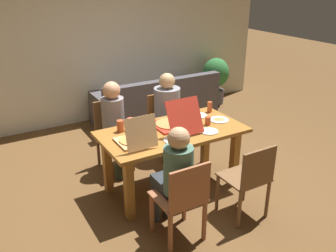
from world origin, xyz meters
TOP-DOWN VIEW (x-y plane):
  - ground_plane at (0.00, 0.00)m, footprint 20.00×20.00m
  - back_wall at (0.00, 2.68)m, footprint 6.81×0.12m
  - dining_table at (0.00, 0.00)m, footprint 1.66×0.87m
  - chair_0 at (-0.41, -0.87)m, footprint 0.45×0.43m
  - person_0 at (-0.41, -0.72)m, footprint 0.28×0.51m
  - chair_1 at (0.38, 0.87)m, footprint 0.41×0.41m
  - person_1 at (0.38, 0.73)m, footprint 0.36×0.54m
  - chair_2 at (-0.41, 0.88)m, footprint 0.39×0.44m
  - person_2 at (-0.41, 0.74)m, footprint 0.29×0.47m
  - chair_3 at (0.38, -0.91)m, footprint 0.44×0.42m
  - pizza_box_0 at (0.06, 0.06)m, footprint 0.42×0.59m
  - pizza_box_1 at (-0.53, -0.11)m, footprint 0.34×0.42m
  - plate_0 at (0.65, -0.03)m, footprint 0.24×0.24m
  - plate_1 at (-0.12, -0.25)m, footprint 0.25×0.25m
  - plate_2 at (0.51, 0.22)m, footprint 0.22×0.22m
  - plate_3 at (0.34, -0.25)m, footprint 0.21×0.21m
  - drinking_glass_0 at (-0.41, 0.25)m, footprint 0.08×0.08m
  - drinking_glass_1 at (0.72, 0.26)m, footprint 0.06×0.06m
  - drinking_glass_2 at (-0.53, 0.27)m, footprint 0.08×0.08m
  - drinking_glass_3 at (0.45, -0.07)m, footprint 0.07×0.07m
  - couch at (0.89, 2.03)m, footprint 2.14×0.85m
  - potted_plant at (2.34, 2.26)m, footprint 0.51×0.51m

SIDE VIEW (x-z plane):
  - ground_plane at x=0.00m, z-range 0.00..0.00m
  - couch at x=0.89m, z-range -0.13..0.69m
  - chair_0 at x=-0.41m, z-range 0.03..0.90m
  - chair_3 at x=0.38m, z-range 0.06..0.92m
  - chair_2 at x=-0.41m, z-range 0.05..0.95m
  - chair_1 at x=0.38m, z-range 0.06..0.93m
  - potted_plant at x=2.34m, z-range 0.08..0.99m
  - dining_table at x=0.00m, z-range 0.26..1.02m
  - person_0 at x=-0.41m, z-range 0.10..1.27m
  - person_2 at x=-0.41m, z-range 0.11..1.31m
  - person_1 at x=0.38m, z-range 0.11..1.31m
  - plate_2 at x=0.51m, z-range 0.76..0.77m
  - plate_3 at x=0.34m, z-range 0.76..0.77m
  - plate_0 at x=0.65m, z-range 0.76..0.79m
  - plate_1 at x=-0.12m, z-range 0.76..0.79m
  - drinking_glass_3 at x=0.45m, z-range 0.76..0.86m
  - pizza_box_1 at x=-0.53m, z-range 0.64..0.99m
  - pizza_box_0 at x=0.06m, z-range 0.62..1.02m
  - drinking_glass_2 at x=-0.53m, z-range 0.76..0.90m
  - drinking_glass_1 at x=0.72m, z-range 0.76..0.90m
  - drinking_glass_0 at x=-0.41m, z-range 0.76..0.91m
  - back_wall at x=0.00m, z-range 0.00..2.71m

